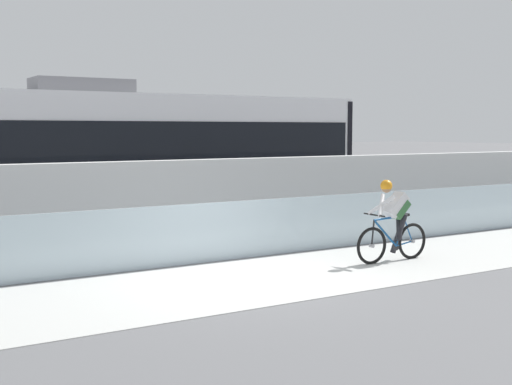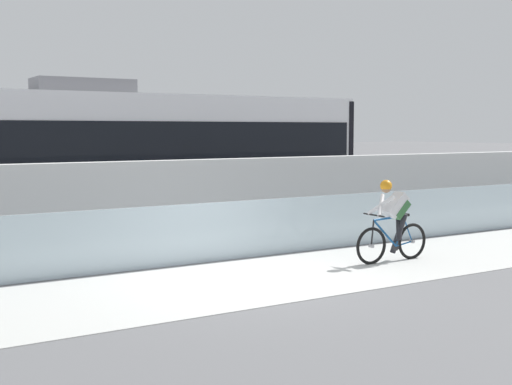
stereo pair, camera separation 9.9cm
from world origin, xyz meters
name	(u,v)px [view 1 (the left image)]	position (x,y,z in m)	size (l,w,h in m)	color
ground_plane	(247,281)	(0.00, 0.00, 0.00)	(200.00, 200.00, 0.00)	slate
bike_path_deck	(247,281)	(0.00, 0.00, 0.01)	(32.00, 3.20, 0.01)	silver
glass_parapet	(198,233)	(0.00, 1.85, 0.58)	(32.00, 0.05, 1.15)	silver
concrete_barrier_wall	(160,205)	(0.00, 3.65, 0.96)	(32.00, 0.36, 1.91)	silver
tram_rail_near	(120,234)	(0.00, 6.13, 0.00)	(32.00, 0.08, 0.01)	#595654
tram_rail_far	(101,227)	(0.00, 7.57, 0.00)	(32.00, 0.08, 0.01)	#595654
tram	(157,155)	(1.32, 6.85, 1.89)	(11.06, 2.54, 3.81)	silver
cyclist_on_bike	(393,222)	(3.30, 0.00, 0.78)	(1.77, 0.58, 1.61)	black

